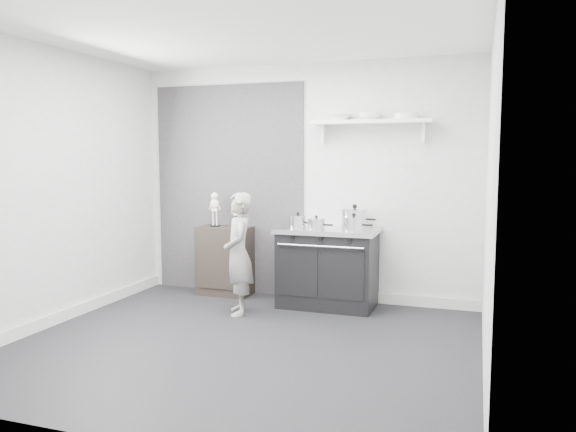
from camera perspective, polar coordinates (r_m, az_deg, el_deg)
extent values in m
plane|color=black|center=(5.08, -4.60, -12.85)|extent=(4.00, 4.00, 0.00)
cube|color=#BBBBB8|center=(6.51, 1.61, 3.44)|extent=(4.00, 0.02, 2.70)
cube|color=#BBBBB8|center=(3.25, -17.48, 0.61)|extent=(4.00, 0.02, 2.70)
cube|color=#BBBBB8|center=(5.91, -22.84, 2.71)|extent=(0.02, 3.60, 2.70)
cube|color=#BBBBB8|center=(4.42, 19.79, 1.88)|extent=(0.02, 3.60, 2.70)
cube|color=silver|center=(4.93, -4.88, 18.40)|extent=(4.00, 3.60, 0.02)
cube|color=black|center=(6.84, -6.05, 2.70)|extent=(1.90, 0.02, 2.50)
cube|color=silver|center=(6.46, 10.12, -8.26)|extent=(2.00, 0.03, 0.12)
cube|color=silver|center=(6.10, -22.20, -9.48)|extent=(0.03, 3.60, 0.12)
cube|color=white|center=(6.19, 8.45, 9.45)|extent=(1.30, 0.26, 0.04)
cube|color=white|center=(6.38, 3.63, 8.32)|extent=(0.03, 0.12, 0.20)
cube|color=white|center=(6.18, 13.62, 8.24)|extent=(0.03, 0.12, 0.20)
cube|color=black|center=(6.21, 4.08, -5.43)|extent=(1.03, 0.62, 0.82)
cube|color=silver|center=(6.14, 4.11, -1.44)|extent=(1.09, 0.66, 0.05)
cube|color=black|center=(5.98, 1.03, -5.65)|extent=(0.43, 0.02, 0.53)
cube|color=black|center=(5.86, 5.65, -5.94)|extent=(0.43, 0.02, 0.53)
cylinder|color=silver|center=(5.83, 3.25, -3.10)|extent=(0.92, 0.02, 0.02)
cylinder|color=black|center=(5.93, 0.42, -2.14)|extent=(0.04, 0.03, 0.04)
cylinder|color=black|center=(5.84, 3.30, -2.28)|extent=(0.04, 0.03, 0.04)
cylinder|color=black|center=(5.76, 6.25, -2.41)|extent=(0.04, 0.03, 0.04)
cube|color=black|center=(6.77, -6.39, -4.52)|extent=(0.63, 0.37, 0.82)
imported|color=gray|center=(5.87, -5.05, -3.86)|extent=(0.49, 0.55, 1.28)
cylinder|color=silver|center=(6.11, 1.00, -0.64)|extent=(0.19, 0.19, 0.12)
cylinder|color=silver|center=(6.10, 1.00, -0.01)|extent=(0.20, 0.20, 0.02)
sphere|color=black|center=(6.10, 1.00, 0.22)|extent=(0.03, 0.03, 0.03)
cylinder|color=black|center=(6.07, 2.22, -0.69)|extent=(0.10, 0.02, 0.02)
cylinder|color=silver|center=(6.17, 6.78, -0.29)|extent=(0.28, 0.28, 0.19)
cylinder|color=silver|center=(6.16, 6.79, 0.67)|extent=(0.29, 0.29, 0.02)
sphere|color=black|center=(6.16, 6.79, 0.97)|extent=(0.05, 0.05, 0.05)
cylinder|color=black|center=(6.14, 8.44, -0.35)|extent=(0.10, 0.02, 0.02)
cylinder|color=silver|center=(5.89, 6.68, -0.87)|extent=(0.22, 0.22, 0.13)
cylinder|color=silver|center=(5.88, 6.69, -0.15)|extent=(0.23, 0.23, 0.02)
sphere|color=black|center=(5.88, 6.69, 0.11)|extent=(0.04, 0.04, 0.04)
cylinder|color=black|center=(5.86, 8.12, -0.92)|extent=(0.10, 0.02, 0.02)
cylinder|color=silver|center=(6.00, 2.89, -0.86)|extent=(0.18, 0.18, 0.10)
cylinder|color=silver|center=(5.99, 2.90, -0.31)|extent=(0.19, 0.19, 0.01)
sphere|color=black|center=(5.99, 2.90, -0.08)|extent=(0.03, 0.03, 0.03)
cylinder|color=black|center=(5.96, 4.11, -0.91)|extent=(0.10, 0.02, 0.02)
imported|color=white|center=(6.27, 5.16, 9.95)|extent=(0.28, 0.28, 0.07)
imported|color=white|center=(6.20, 8.28, 9.99)|extent=(0.24, 0.24, 0.08)
cylinder|color=white|center=(6.14, 11.95, 9.88)|extent=(0.27, 0.27, 0.06)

